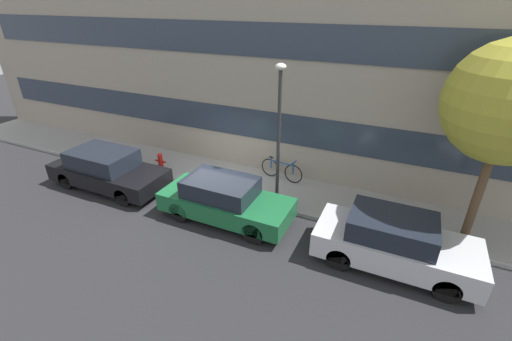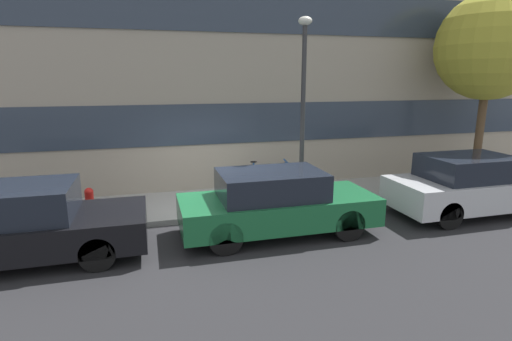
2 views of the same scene
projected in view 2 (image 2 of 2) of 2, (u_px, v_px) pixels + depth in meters
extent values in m
plane|color=#232326|center=(213.00, 222.00, 9.11)|extent=(56.00, 56.00, 0.00)
cube|color=gray|center=(206.00, 204.00, 10.17)|extent=(28.00, 2.30, 0.14)
cube|color=gray|center=(193.00, 29.00, 10.67)|extent=(28.00, 0.90, 8.96)
cube|color=#2D3847|center=(198.00, 125.00, 10.80)|extent=(25.76, 0.04, 1.10)
cube|color=#2D3847|center=(194.00, 8.00, 10.13)|extent=(25.76, 0.04, 1.10)
cube|color=black|center=(20.00, 234.00, 7.07)|extent=(4.33, 1.71, 0.57)
cube|color=black|center=(5.00, 203.00, 6.90)|extent=(2.25, 1.50, 0.58)
cylinder|color=black|center=(105.00, 223.00, 8.18)|extent=(0.60, 0.18, 0.60)
cylinder|color=black|center=(97.00, 254.00, 6.75)|extent=(0.60, 0.18, 0.60)
cube|color=#195B33|center=(278.00, 210.00, 8.31)|extent=(4.06, 1.61, 0.57)
cube|color=black|center=(271.00, 184.00, 8.14)|extent=(2.11, 1.41, 0.54)
cylinder|color=black|center=(319.00, 204.00, 9.35)|extent=(0.65, 0.18, 0.65)
cylinder|color=black|center=(349.00, 225.00, 8.01)|extent=(0.65, 0.18, 0.65)
cylinder|color=black|center=(213.00, 213.00, 8.70)|extent=(0.65, 0.18, 0.65)
cylinder|color=black|center=(226.00, 238.00, 7.36)|extent=(0.65, 0.18, 0.65)
cube|color=#B2B5BA|center=(471.00, 191.00, 9.56)|extent=(3.94, 1.64, 0.66)
cube|color=black|center=(469.00, 167.00, 9.38)|extent=(2.05, 1.44, 0.54)
cylinder|color=black|center=(487.00, 189.00, 10.62)|extent=(0.62, 0.18, 0.62)
cylinder|color=black|center=(407.00, 196.00, 9.99)|extent=(0.62, 0.18, 0.62)
cylinder|color=black|center=(449.00, 215.00, 8.62)|extent=(0.62, 0.18, 0.62)
cylinder|color=red|center=(91.00, 217.00, 8.98)|extent=(0.27, 0.27, 0.04)
cylinder|color=red|center=(90.00, 205.00, 8.91)|extent=(0.19, 0.19, 0.52)
sphere|color=red|center=(89.00, 192.00, 8.84)|extent=(0.20, 0.20, 0.20)
cylinder|color=red|center=(82.00, 203.00, 8.86)|extent=(0.15, 0.07, 0.07)
cylinder|color=red|center=(98.00, 202.00, 8.94)|extent=(0.15, 0.07, 0.07)
torus|color=black|center=(286.00, 176.00, 11.28)|extent=(0.71, 0.13, 0.71)
torus|color=black|center=(252.00, 177.00, 11.15)|extent=(0.71, 0.13, 0.71)
cylinder|color=#234C8C|center=(269.00, 165.00, 11.14)|extent=(0.93, 0.18, 0.06)
cylinder|color=#234C8C|center=(254.00, 170.00, 11.11)|extent=(0.06, 0.06, 0.40)
cylinder|color=#234C8C|center=(286.00, 169.00, 11.23)|extent=(0.06, 0.06, 0.40)
ellipsoid|color=black|center=(254.00, 162.00, 11.06)|extent=(0.21, 0.11, 0.05)
cylinder|color=#234C8C|center=(286.00, 161.00, 11.18)|extent=(0.11, 0.44, 0.05)
cylinder|color=brown|center=(480.00, 132.00, 11.34)|extent=(0.22, 0.22, 3.10)
sphere|color=olive|center=(491.00, 46.00, 10.81)|extent=(2.89, 2.89, 2.89)
cylinder|color=#2D2D30|center=(303.00, 118.00, 9.58)|extent=(0.11, 0.11, 4.23)
ellipsoid|color=silver|center=(305.00, 21.00, 9.07)|extent=(0.32, 0.32, 0.20)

